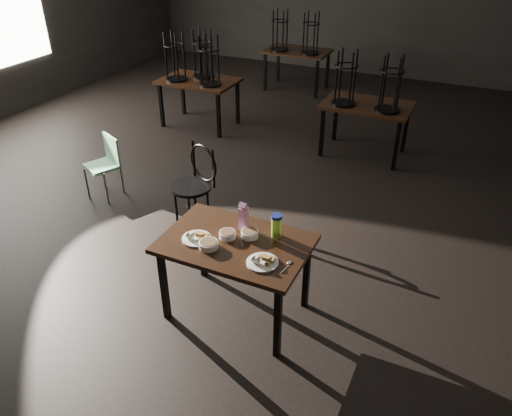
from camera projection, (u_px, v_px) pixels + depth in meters
The scene contains 14 objects.
main_table at pixel (235, 249), 4.09m from camera, with size 1.20×0.80×0.75m.
plate_left at pixel (196, 237), 4.07m from camera, with size 0.24×0.24×0.08m.
plate_right at pixel (262, 261), 3.79m from camera, with size 0.25×0.25×0.08m.
bowl_near at pixel (227, 234), 4.09m from camera, with size 0.14×0.14×0.05m.
bowl_far at pixel (250, 234), 4.09m from camera, with size 0.15×0.15×0.06m.
bowl_big at pixel (208, 244), 3.97m from camera, with size 0.16×0.16×0.05m.
juice_carton at pixel (243, 217), 4.15m from camera, with size 0.07×0.07×0.26m.
water_bottle at pixel (276, 225), 4.07m from camera, with size 0.11×0.11×0.20m.
spoon at pixel (289, 263), 3.80m from camera, with size 0.05×0.18×0.01m.
bentwood_chair at pixel (196, 180), 5.37m from camera, with size 0.49×0.49×0.93m.
school_chair at pixel (106, 161), 6.00m from camera, with size 0.46×0.46×0.75m.
bg_table_left at pixel (198, 78), 7.78m from camera, with size 1.20×0.80×1.48m.
bg_table_right at pixel (367, 105), 6.82m from camera, with size 1.20×0.80×1.48m.
bg_table_far at pixel (297, 51), 9.36m from camera, with size 1.20×0.80×1.48m.
Camera 1 is at (2.26, -4.64, 3.09)m, focal length 35.00 mm.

